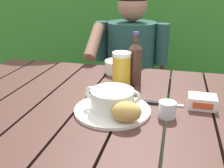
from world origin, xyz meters
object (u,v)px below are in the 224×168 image
object	(u,v)px
beer_glass	(121,70)
beer_bottle	(135,62)
person_eating	(129,65)
butter_tub	(202,102)
table_knife	(159,103)
chair_near_diner	(134,86)
soup_bowl	(112,99)
bread_roll	(126,111)
water_glass_small	(167,109)
serving_plate	(112,110)
diner_bowl	(119,67)

from	to	relation	value
beer_glass	beer_bottle	bearing A→B (deg)	48.00
person_eating	beer_glass	distance (m)	0.56
beer_bottle	butter_tub	bearing A→B (deg)	-33.85
butter_tub	table_knife	xyz separation A→B (m)	(-0.16, -0.01, -0.02)
chair_near_diner	beer_bottle	size ratio (longest dim) A/B	3.81
person_eating	soup_bowl	distance (m)	0.81
person_eating	beer_bottle	xyz separation A→B (m)	(0.11, -0.48, 0.17)
beer_glass	table_knife	xyz separation A→B (m)	(0.18, -0.15, -0.08)
bread_roll	beer_bottle	xyz separation A→B (m)	(-0.03, 0.39, 0.06)
chair_near_diner	table_knife	bearing A→B (deg)	-74.92
chair_near_diner	water_glass_small	distance (m)	1.08
person_eating	bread_roll	size ratio (longest dim) A/B	10.45
serving_plate	chair_near_diner	bearing A→B (deg)	94.44
table_knife	diner_bowl	xyz separation A→B (m)	(-0.24, 0.35, 0.03)
diner_bowl	butter_tub	bearing A→B (deg)	-40.05
table_knife	person_eating	bearing A→B (deg)	109.41
chair_near_diner	person_eating	size ratio (longest dim) A/B	0.79
butter_tub	diner_bowl	bearing A→B (deg)	139.95
beer_glass	water_glass_small	size ratio (longest dim) A/B	2.58
chair_near_diner	table_knife	world-z (taller)	chair_near_diner
butter_tub	beer_glass	bearing A→B (deg)	158.27
serving_plate	beer_bottle	xyz separation A→B (m)	(0.03, 0.31, 0.10)
beer_bottle	table_knife	xyz separation A→B (m)	(0.13, -0.21, -0.10)
person_eating	soup_bowl	world-z (taller)	person_eating
butter_tub	diner_bowl	xyz separation A→B (m)	(-0.40, 0.34, 0.01)
bread_roll	beer_bottle	world-z (taller)	beer_bottle
serving_plate	water_glass_small	bearing A→B (deg)	1.94
serving_plate	beer_bottle	world-z (taller)	beer_bottle
beer_bottle	serving_plate	bearing A→B (deg)	-95.87
person_eating	water_glass_small	world-z (taller)	person_eating
beer_bottle	water_glass_small	size ratio (longest dim) A/B	3.89
person_eating	serving_plate	size ratio (longest dim) A/B	4.16
serving_plate	beer_bottle	distance (m)	0.33
water_glass_small	butter_tub	size ratio (longest dim) A/B	0.61
person_eating	butter_tub	xyz separation A→B (m)	(0.41, -0.68, 0.08)
bread_roll	water_glass_small	size ratio (longest dim) A/B	1.80
beer_bottle	diner_bowl	size ratio (longest dim) A/B	1.64
beer_glass	person_eating	bearing A→B (deg)	96.30
beer_glass	soup_bowl	bearing A→B (deg)	-85.34
serving_plate	table_knife	size ratio (longest dim) A/B	1.81
bread_roll	beer_bottle	distance (m)	0.40
bread_roll	water_glass_small	distance (m)	0.16
beer_bottle	person_eating	bearing A→B (deg)	103.12
soup_bowl	butter_tub	distance (m)	0.35
water_glass_small	diner_bowl	distance (m)	0.53
butter_tub	serving_plate	bearing A→B (deg)	-160.35
bread_roll	beer_glass	size ratio (longest dim) A/B	0.70
bread_roll	water_glass_small	bearing A→B (deg)	32.43
person_eating	water_glass_small	size ratio (longest dim) A/B	18.76
soup_bowl	butter_tub	world-z (taller)	soup_bowl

